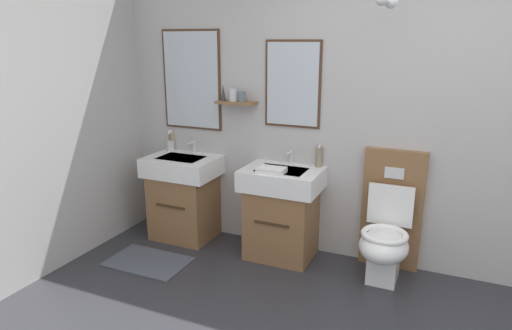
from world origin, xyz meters
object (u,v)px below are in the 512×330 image
Objects in this scene: vanity_sink_left at (184,195)px; soap_dispenser at (319,157)px; vanity_sink_right at (282,210)px; toothbrush_cup at (171,144)px; toilet at (387,231)px; folded_hand_towel at (272,170)px.

soap_dispenser is (1.25, 0.18, 0.46)m from vanity_sink_left.
vanity_sink_right is 3.90× the size of soap_dispenser.
vanity_sink_right is at bearing 0.00° from vanity_sink_left.
toothbrush_cup reaches higher than vanity_sink_left.
vanity_sink_left is 0.52m from toothbrush_cup.
toothbrush_cup is (-1.24, 0.17, 0.43)m from vanity_sink_right.
toothbrush_cup reaches higher than soap_dispenser.
vanity_sink_left is at bearing 180.00° from vanity_sink_right.
toilet reaches higher than toothbrush_cup.
vanity_sink_right is 1.32m from toothbrush_cup.
vanity_sink_left is 1.00× the size of vanity_sink_right.
folded_hand_towel is at bearing -169.93° from toilet.
toilet is 0.82m from soap_dispenser.
toothbrush_cup is 0.94× the size of folded_hand_towel.
soap_dispenser is at bearing 48.39° from folded_hand_towel.
toilet reaches higher than folded_hand_towel.
vanity_sink_right is 0.89m from toilet.
soap_dispenser is (1.49, 0.01, 0.03)m from toothbrush_cup.
toothbrush_cup is at bearing 172.05° from vanity_sink_right.
toilet is 1.04m from folded_hand_towel.
vanity_sink_right is at bearing -144.60° from soap_dispenser.
folded_hand_towel reaches higher than vanity_sink_right.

